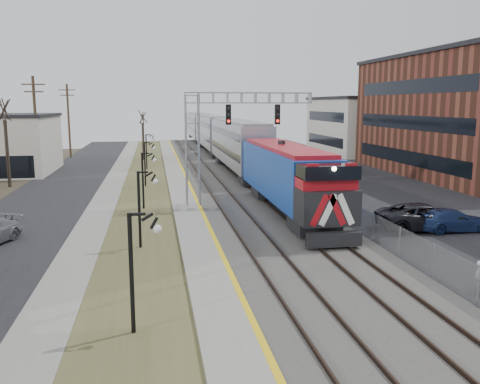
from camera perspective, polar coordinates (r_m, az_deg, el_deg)
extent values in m
cube|color=black|center=(44.13, -20.38, -0.30)|extent=(7.00, 120.00, 0.04)
cube|color=gray|center=(43.50, -14.56, -0.11)|extent=(2.00, 120.00, 0.08)
cube|color=#4E502A|center=(43.34, -10.60, -0.01)|extent=(4.00, 120.00, 0.06)
cube|color=gray|center=(43.38, -6.64, 0.23)|extent=(2.00, 120.00, 0.24)
cube|color=#595651|center=(43.92, -0.12, 0.38)|extent=(8.00, 120.00, 0.20)
cube|color=black|center=(47.40, 14.34, 0.68)|extent=(16.00, 120.00, 0.04)
cube|color=gold|center=(43.41, -5.49, 0.42)|extent=(0.24, 120.00, 0.01)
cube|color=#2D2119|center=(43.52, -3.69, 0.51)|extent=(0.08, 120.00, 0.15)
cube|color=#2D2119|center=(43.70, -1.73, 0.57)|extent=(0.08, 120.00, 0.15)
cube|color=#2D2119|center=(44.02, 0.85, 0.64)|extent=(0.08, 120.00, 0.15)
cube|color=#2D2119|center=(44.31, 2.75, 0.69)|extent=(0.08, 120.00, 0.15)
cube|color=#1340A1|center=(33.49, 5.48, 1.48)|extent=(3.00, 17.00, 4.25)
cube|color=black|center=(25.71, 10.48, -5.25)|extent=(2.80, 0.50, 0.70)
cube|color=#9899A2|center=(53.17, -0.24, 5.20)|extent=(3.00, 22.00, 5.33)
cube|color=#9899A2|center=(75.70, -3.09, 6.57)|extent=(3.00, 22.00, 5.33)
cube|color=#9899A2|center=(98.35, -4.64, 7.31)|extent=(3.00, 22.00, 5.33)
cube|color=gray|center=(35.97, -5.36, 4.51)|extent=(1.00, 1.00, 8.00)
cube|color=gray|center=(36.34, 0.95, 10.52)|extent=(9.00, 0.80, 0.80)
cube|color=black|center=(35.65, -1.31, 8.69)|extent=(0.35, 0.25, 1.40)
cube|color=black|center=(36.33, 4.22, 8.68)|extent=(0.35, 0.25, 1.40)
cylinder|color=black|center=(16.61, -12.09, -9.07)|extent=(0.14, 0.14, 4.00)
cylinder|color=black|center=(26.27, -11.24, -2.03)|extent=(0.14, 0.14, 4.00)
cylinder|color=black|center=(36.12, -10.85, 1.20)|extent=(0.14, 0.14, 4.00)
cylinder|color=black|center=(46.03, -10.63, 3.04)|extent=(0.14, 0.14, 4.00)
cylinder|color=black|center=(57.97, -10.47, 4.42)|extent=(0.14, 0.14, 4.00)
cylinder|color=#4C3823|center=(53.96, -21.92, 6.68)|extent=(0.28, 0.28, 10.00)
cylinder|color=#4C3823|center=(73.63, -18.68, 7.53)|extent=(0.28, 0.28, 10.00)
cube|color=gray|center=(44.69, 5.20, 1.42)|extent=(0.04, 120.00, 1.60)
cube|color=brown|center=(58.14, 25.38, 7.61)|extent=(16.00, 26.00, 12.00)
cube|color=beige|center=(80.00, 14.96, 7.14)|extent=(16.00, 18.00, 8.00)
cylinder|color=#382D23|center=(49.60, -24.66, 3.93)|extent=(0.30, 0.30, 5.95)
cylinder|color=#382D23|center=(67.90, -10.81, 5.56)|extent=(0.30, 0.30, 4.90)
imported|color=black|center=(31.67, 20.05, -2.69)|extent=(5.69, 2.80, 1.55)
imported|color=navy|center=(31.91, 22.75, -3.01)|extent=(4.44, 1.82, 1.29)
imported|color=slate|center=(44.82, 8.55, 1.25)|extent=(4.41, 2.59, 1.41)
imported|color=#0C3D0D|center=(52.27, 8.92, 2.59)|extent=(5.30, 2.97, 1.65)
imported|color=#0D4516|center=(53.76, 6.71, 2.66)|extent=(4.66, 2.23, 1.31)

